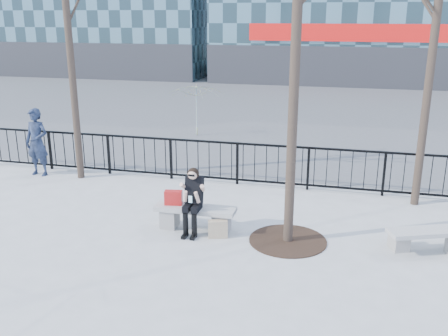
% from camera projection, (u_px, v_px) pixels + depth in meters
% --- Properties ---
extents(ground, '(120.00, 120.00, 0.00)m').
position_uv_depth(ground, '(196.00, 229.00, 10.19)').
color(ground, '#989893').
rests_on(ground, ground).
extents(street_surface, '(60.00, 23.00, 0.01)m').
position_uv_depth(street_surface, '(287.00, 105.00, 24.09)').
color(street_surface, '#474747').
rests_on(street_surface, ground).
extents(railing, '(14.00, 0.06, 1.10)m').
position_uv_depth(railing, '(230.00, 163.00, 12.81)').
color(railing, black).
rests_on(railing, ground).
extents(tree_grate, '(1.50, 1.50, 0.02)m').
position_uv_depth(tree_grate, '(288.00, 240.00, 9.65)').
color(tree_grate, black).
rests_on(tree_grate, ground).
extents(bench_main, '(1.65, 0.46, 0.49)m').
position_uv_depth(bench_main, '(195.00, 215.00, 10.10)').
color(bench_main, slate).
rests_on(bench_main, ground).
extents(bench_second, '(1.50, 0.42, 0.45)m').
position_uv_depth(bench_second, '(428.00, 238.00, 9.14)').
color(bench_second, slate).
rests_on(bench_second, ground).
extents(seated_woman, '(0.50, 0.64, 1.34)m').
position_uv_depth(seated_woman, '(193.00, 201.00, 9.84)').
color(seated_woman, black).
rests_on(seated_woman, ground).
extents(handbag, '(0.38, 0.22, 0.29)m').
position_uv_depth(handbag, '(173.00, 198.00, 10.13)').
color(handbag, '#B61716').
rests_on(handbag, bench_main).
extents(shopping_bag, '(0.40, 0.25, 0.36)m').
position_uv_depth(shopping_bag, '(218.00, 229.00, 9.76)').
color(shopping_bag, '#BFB187').
rests_on(shopping_bag, ground).
extents(standing_man, '(0.69, 0.48, 1.83)m').
position_uv_depth(standing_man, '(37.00, 142.00, 13.40)').
color(standing_man, black).
rests_on(standing_man, ground).
extents(vendor_umbrella, '(2.04, 2.08, 1.87)m').
position_uv_depth(vendor_umbrella, '(196.00, 110.00, 17.80)').
color(vendor_umbrella, yellow).
rests_on(vendor_umbrella, ground).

